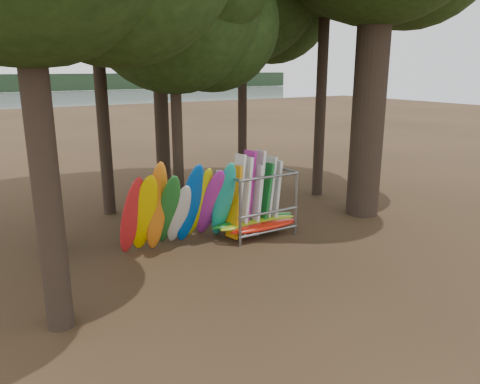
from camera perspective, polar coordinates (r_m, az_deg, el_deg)
ground at (r=15.02m, az=2.70°, el=-6.48°), size 120.00×120.00×0.00m
lake at (r=72.22m, az=-25.15°, el=9.21°), size 160.00×160.00×0.00m
oak_5 at (r=15.64m, az=-8.22°, el=21.93°), size 6.44×6.44×10.24m
kayak_row at (r=14.48m, az=-7.32°, el=-1.90°), size 3.82×2.16×3.08m
storage_rack at (r=15.72m, az=1.96°, el=-1.55°), size 3.25×1.58×2.84m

